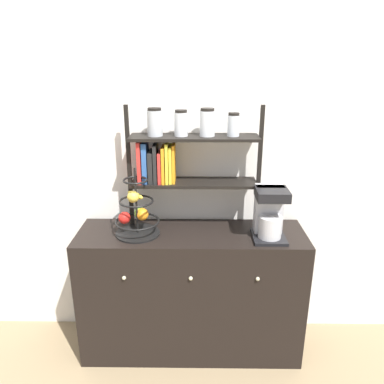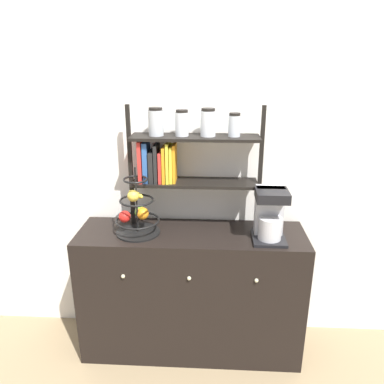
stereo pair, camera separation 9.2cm
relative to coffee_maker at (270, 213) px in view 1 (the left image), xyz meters
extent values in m
plane|color=#847051|center=(-0.46, -0.16, -1.01)|extent=(12.00, 12.00, 0.00)
cube|color=silver|center=(-0.46, 0.30, 0.29)|extent=(7.00, 0.05, 2.60)
cube|color=black|center=(-0.46, 0.05, -0.58)|extent=(1.41, 0.42, 0.86)
sphere|color=#B2AD8C|center=(-0.85, -0.17, -0.34)|extent=(0.02, 0.02, 0.02)
sphere|color=#B2AD8C|center=(-0.46, -0.17, -0.34)|extent=(0.02, 0.02, 0.02)
sphere|color=#B2AD8C|center=(-0.08, -0.17, -0.34)|extent=(0.02, 0.02, 0.02)
cube|color=black|center=(0.00, -0.02, -0.15)|extent=(0.19, 0.22, 0.02)
cube|color=#B7B7BC|center=(0.00, 0.04, 0.01)|extent=(0.16, 0.09, 0.29)
cylinder|color=#B7B7BC|center=(0.00, -0.04, -0.07)|extent=(0.14, 0.14, 0.13)
cube|color=black|center=(0.00, -0.03, 0.13)|extent=(0.18, 0.18, 0.06)
cylinder|color=black|center=(-0.79, 0.03, -0.15)|extent=(0.27, 0.27, 0.01)
cylinder|color=black|center=(-0.79, 0.03, 0.06)|extent=(0.01, 0.01, 0.41)
torus|color=black|center=(-0.79, 0.03, -0.07)|extent=(0.27, 0.27, 0.01)
torus|color=black|center=(-0.79, 0.03, 0.06)|extent=(0.21, 0.21, 0.01)
torus|color=black|center=(-0.79, 0.03, 0.19)|extent=(0.15, 0.15, 0.01)
sphere|color=red|center=(-0.86, 0.00, -0.03)|extent=(0.07, 0.07, 0.07)
sphere|color=#6BAD33|center=(-0.78, 0.07, -0.03)|extent=(0.07, 0.07, 0.07)
sphere|color=orange|center=(-0.76, 0.05, -0.03)|extent=(0.08, 0.08, 0.08)
ellipsoid|color=yellow|center=(-0.80, 0.08, 0.08)|extent=(0.13, 0.13, 0.04)
sphere|color=gold|center=(-0.80, 0.01, 0.10)|extent=(0.07, 0.07, 0.07)
cube|color=black|center=(-0.84, 0.16, 0.23)|extent=(0.02, 0.02, 0.76)
cube|color=black|center=(-0.05, 0.16, 0.23)|extent=(0.02, 0.02, 0.76)
cube|color=black|center=(-0.45, 0.16, 0.14)|extent=(0.77, 0.20, 0.02)
cube|color=black|center=(-0.45, 0.16, 0.42)|extent=(0.77, 0.20, 0.02)
cube|color=red|center=(-0.78, 0.16, 0.27)|extent=(0.02, 0.15, 0.25)
cube|color=#2D599E|center=(-0.74, 0.16, 0.27)|extent=(0.03, 0.14, 0.25)
cube|color=black|center=(-0.71, 0.16, 0.24)|extent=(0.03, 0.16, 0.19)
cube|color=black|center=(-0.68, 0.16, 0.26)|extent=(0.02, 0.16, 0.24)
cube|color=red|center=(-0.65, 0.16, 0.24)|extent=(0.02, 0.16, 0.19)
cube|color=orange|center=(-0.63, 0.16, 0.25)|extent=(0.02, 0.16, 0.22)
cube|color=yellow|center=(-0.61, 0.16, 0.27)|extent=(0.02, 0.16, 0.25)
cube|color=yellow|center=(-0.59, 0.16, 0.26)|extent=(0.02, 0.14, 0.22)
cube|color=orange|center=(-0.57, 0.16, 0.26)|extent=(0.02, 0.13, 0.23)
cylinder|color=#ADB2B7|center=(-0.68, 0.16, 0.50)|extent=(0.09, 0.09, 0.15)
cylinder|color=black|center=(-0.68, 0.16, 0.58)|extent=(0.08, 0.08, 0.02)
cylinder|color=silver|center=(-0.52, 0.16, 0.50)|extent=(0.08, 0.08, 0.14)
cylinder|color=black|center=(-0.52, 0.16, 0.57)|extent=(0.07, 0.07, 0.02)
cylinder|color=silver|center=(-0.37, 0.16, 0.50)|extent=(0.09, 0.09, 0.15)
cylinder|color=black|center=(-0.37, 0.16, 0.58)|extent=(0.08, 0.08, 0.02)
cylinder|color=silver|center=(-0.22, 0.16, 0.49)|extent=(0.07, 0.07, 0.12)
cylinder|color=black|center=(-0.22, 0.16, 0.56)|extent=(0.06, 0.06, 0.02)
camera|label=1|loc=(-0.43, -2.04, 0.85)|focal=35.00mm
camera|label=2|loc=(-0.34, -2.04, 0.85)|focal=35.00mm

